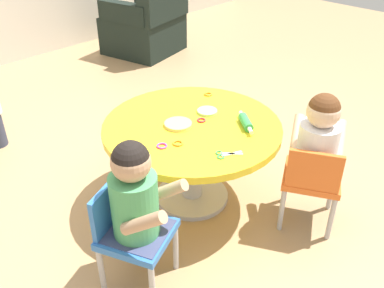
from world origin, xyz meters
The scene contains 15 objects.
ground_plane centered at (0.00, 0.00, 0.00)m, with size 10.00×10.00×0.00m, color tan.
craft_table centered at (0.00, 0.00, 0.41)m, with size 1.00×1.00×0.52m.
child_chair_left centered at (-0.64, -0.23, 0.31)m, with size 0.39×0.39×0.54m.
seated_child_left centered at (-0.62, -0.26, 0.53)m, with size 0.38×0.42×0.51m.
child_chair_right centered at (0.29, -0.62, 0.31)m, with size 0.41×0.41×0.54m.
seated_child_right centered at (0.32, -0.60, 0.53)m, with size 0.43×0.40×0.51m.
armchair_dark centered at (1.51, 2.15, 0.31)m, with size 0.84×0.85×0.85m.
rolling_pin centered at (0.19, -0.23, 0.54)m, with size 0.16×0.20×0.05m.
craft_scissors centered at (-0.11, -0.33, 0.52)m, with size 0.14×0.12×0.01m.
playdough_blob_0 centered at (-0.06, 0.04, 0.53)m, with size 0.15×0.15×0.02m, color #F2CC72.
playdough_blob_1 centered at (0.16, 0.03, 0.53)m, with size 0.12×0.12×0.01m, color #B2E58C.
cookie_cutter_0 centered at (-0.27, -0.05, 0.52)m, with size 0.06×0.06×0.01m, color #D83FA5.
cookie_cutter_1 centered at (0.34, 0.19, 0.52)m, with size 0.05×0.05×0.01m, color orange.
cookie_cutter_2 centered at (0.06, -0.01, 0.52)m, with size 0.05×0.05×0.01m, color red.
cookie_cutter_3 centered at (-0.20, -0.09, 0.52)m, with size 0.06×0.06×0.01m, color orange.
Camera 1 is at (-1.48, -1.43, 1.68)m, focal length 39.99 mm.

